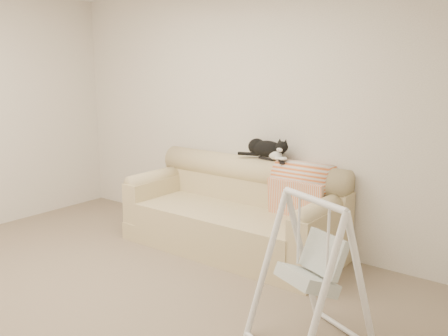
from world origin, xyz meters
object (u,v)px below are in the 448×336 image
tuxedo_cat (267,149)px  baby_swing (312,272)px  sofa (235,214)px  remote_a (267,158)px  remote_b (281,161)px

tuxedo_cat → baby_swing: bearing=-47.8°
tuxedo_cat → sofa: bearing=-129.2°
remote_a → tuxedo_cat: 0.09m
remote_b → tuxedo_cat: bearing=166.1°
remote_a → sofa: bearing=-130.3°
remote_a → baby_swing: baby_swing is taller
remote_b → remote_a: bearing=167.3°
remote_a → tuxedo_cat: (-0.00, 0.00, 0.09)m
sofa → remote_b: size_ratio=13.70×
baby_swing → remote_a: bearing=132.2°
baby_swing → remote_b: bearing=128.5°
sofa → remote_b: (0.39, 0.20, 0.56)m
tuxedo_cat → baby_swing: size_ratio=0.54×
tuxedo_cat → remote_b: bearing=-13.9°
remote_b → baby_swing: 1.75m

